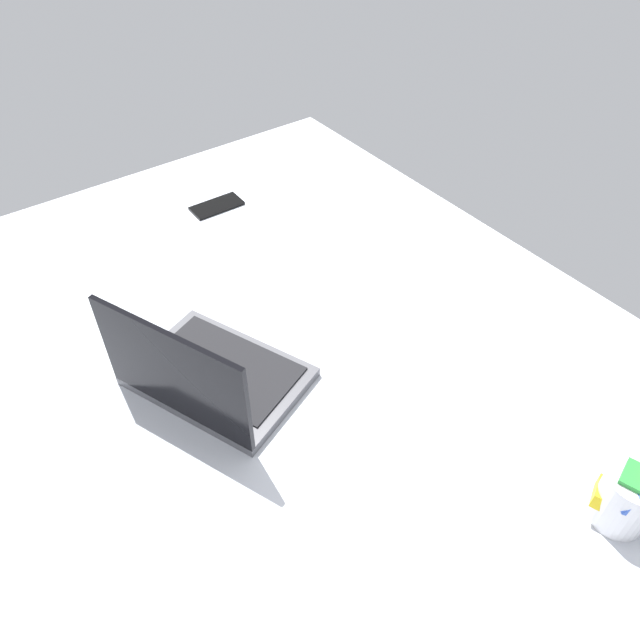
% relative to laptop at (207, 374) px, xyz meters
% --- Properties ---
extents(bed_mattress, '(1.80, 1.40, 0.18)m').
position_rel_laptop_xyz_m(bed_mattress, '(-0.03, -0.16, -0.13)').
color(bed_mattress, '#B7BCC6').
rests_on(bed_mattress, ground).
extents(laptop, '(0.39, 0.34, 0.23)m').
position_rel_laptop_xyz_m(laptop, '(0.00, 0.00, 0.00)').
color(laptop, '#4C4C51').
rests_on(laptop, bed_mattress).
extents(snack_cup, '(0.10, 0.10, 0.15)m').
position_rel_laptop_xyz_m(snack_cup, '(-0.63, -0.40, 0.02)').
color(snack_cup, silver).
rests_on(snack_cup, bed_mattress).
extents(cell_phone, '(0.07, 0.14, 0.01)m').
position_rel_laptop_xyz_m(cell_phone, '(0.56, -0.33, -0.04)').
color(cell_phone, black).
rests_on(cell_phone, bed_mattress).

